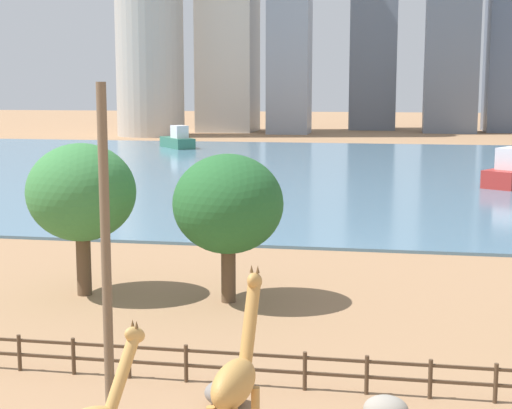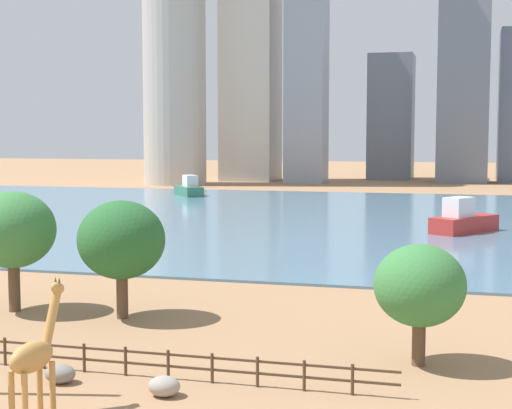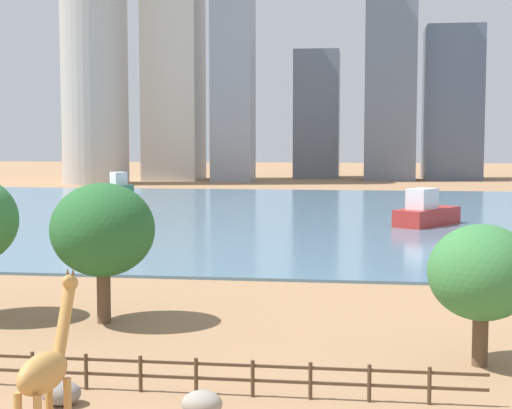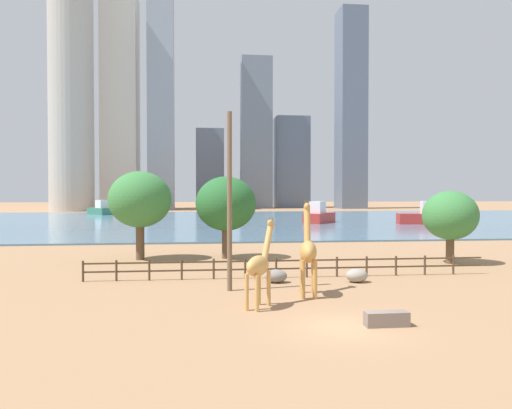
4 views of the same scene
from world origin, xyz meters
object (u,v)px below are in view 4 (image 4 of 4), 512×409
(utility_pole, at_px, (230,201))
(boulder_by_pole, at_px, (276,276))
(boulder_near_fence, at_px, (357,275))
(boat_tug, at_px, (426,216))
(giraffe_tall, at_px, (308,251))
(feeding_trough, at_px, (387,319))
(tree_right_tall, at_px, (140,200))
(boat_ferry, at_px, (319,215))
(giraffe_companion, at_px, (259,265))
(tree_left_large, at_px, (226,204))
(boat_sailboat, at_px, (100,210))
(tree_center_broad, at_px, (450,216))

(utility_pole, bearing_deg, boulder_by_pole, 36.05)
(boulder_near_fence, distance_m, boat_tug, 58.46)
(giraffe_tall, bearing_deg, feeding_trough, -154.56)
(tree_right_tall, xyz_separation_m, boat_ferry, (25.91, 44.42, -3.42))
(giraffe_companion, distance_m, tree_right_tall, 19.75)
(giraffe_companion, height_order, utility_pole, utility_pole)
(tree_left_large, xyz_separation_m, boat_sailboat, (-26.07, 83.51, -3.16))
(tree_right_tall, relative_size, boat_sailboat, 0.89)
(tree_right_tall, bearing_deg, giraffe_tall, -55.63)
(boat_tug, bearing_deg, feeding_trough, 74.14)
(feeding_trough, xyz_separation_m, boat_ferry, (13.50, 66.35, 1.18))
(boat_ferry, bearing_deg, boat_tug, -74.46)
(utility_pole, relative_size, boulder_by_pole, 7.36)
(tree_left_large, relative_size, boat_ferry, 0.77)
(boulder_by_pole, relative_size, boat_ferry, 0.15)
(utility_pole, xyz_separation_m, boulder_near_fence, (7.90, 1.73, -4.58))
(giraffe_companion, xyz_separation_m, boat_ferry, (18.29, 62.41, -0.54))
(tree_center_broad, bearing_deg, boat_sailboat, 116.00)
(boulder_near_fence, distance_m, boulder_by_pole, 4.95)
(tree_center_broad, height_order, boat_sailboat, tree_center_broad)
(utility_pole, height_order, boat_sailboat, utility_pole)
(tree_right_tall, height_order, boat_sailboat, tree_right_tall)
(boat_ferry, bearing_deg, boat_sailboat, 82.36)
(giraffe_tall, xyz_separation_m, boulder_by_pole, (-1.13, 3.86, -1.97))
(tree_right_tall, relative_size, boat_tug, 0.78)
(giraffe_companion, xyz_separation_m, boulder_by_pole, (1.81, 6.41, -1.62))
(boulder_by_pole, distance_m, feeding_trough, 10.76)
(giraffe_tall, relative_size, feeding_trough, 2.84)
(boulder_by_pole, distance_m, tree_center_broad, 16.43)
(giraffe_tall, relative_size, tree_right_tall, 0.71)
(giraffe_companion, relative_size, tree_center_broad, 0.76)
(boulder_near_fence, height_order, feeding_trough, boulder_near_fence)
(boulder_near_fence, relative_size, boat_ferry, 0.15)
(boat_sailboat, height_order, boat_tug, boat_tug)
(tree_left_large, bearing_deg, boulder_near_fence, -58.59)
(tree_center_broad, xyz_separation_m, boat_ferry, (1.80, 49.41, -2.23))
(boulder_by_pole, xyz_separation_m, tree_left_large, (-2.41, 11.59, 4.14))
(tree_left_large, distance_m, boat_tug, 53.10)
(utility_pole, xyz_separation_m, tree_center_broad, (17.65, 8.76, -1.29))
(giraffe_tall, bearing_deg, boat_sailboat, 26.21)
(boat_tug, bearing_deg, tree_left_large, 58.07)
(boat_sailboat, bearing_deg, tree_right_tall, 155.77)
(giraffe_tall, height_order, boat_ferry, giraffe_tall)
(feeding_trough, bearing_deg, boulder_near_fence, 78.80)
(giraffe_tall, distance_m, boat_tug, 63.33)
(tree_center_broad, xyz_separation_m, boat_tug, (18.92, 43.90, -2.19))
(boulder_near_fence, distance_m, tree_right_tall, 19.26)
(giraffe_tall, distance_m, boat_sailboat, 103.30)
(tree_center_broad, bearing_deg, boulder_near_fence, -144.19)
(boat_tug, bearing_deg, boat_ferry, -6.97)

